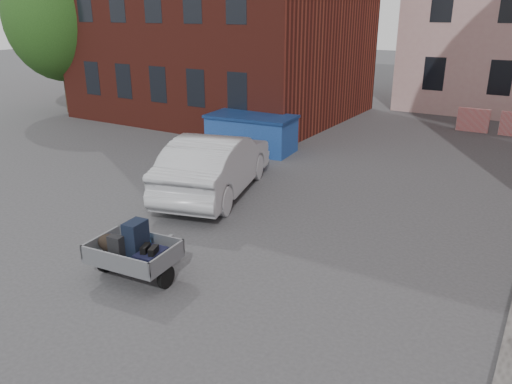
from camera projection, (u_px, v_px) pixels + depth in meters
The scene contains 6 objects.
ground at pixel (226, 252), 10.81m from camera, with size 120.00×120.00×0.00m, color #38383A.
far_building at pixel (173, 24), 36.89m from camera, with size 6.00×6.00×8.00m, color maroon.
tree at pixel (58, 5), 24.11m from camera, with size 5.28×5.28×8.30m.
trailer at pixel (133, 251), 9.51m from camera, with size 1.70×1.87×1.20m.
dumpster at pixel (251, 133), 18.39m from camera, with size 3.35×1.95×1.34m.
silver_car at pixel (216, 164), 14.05m from camera, with size 1.81×5.20×1.71m, color #B5B8BD.
Camera 1 is at (5.63, -7.94, 4.91)m, focal length 35.00 mm.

